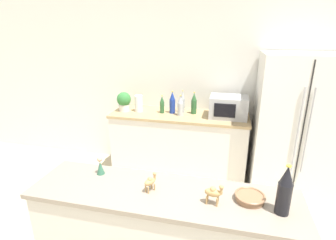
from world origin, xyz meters
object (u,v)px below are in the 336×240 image
at_px(refrigerator, 294,127).
at_px(back_bottle_3, 182,102).
at_px(back_bottle_4, 194,104).
at_px(wine_bottle, 285,191).
at_px(paper_towel_roll, 139,103).
at_px(potted_plant, 124,101).
at_px(back_bottle_0, 172,103).
at_px(microwave, 228,107).
at_px(camel_figurine, 214,192).
at_px(wise_man_figurine_crimson, 100,167).
at_px(back_bottle_1, 180,106).
at_px(camel_figurine_second, 150,181).
at_px(fruit_bowl, 250,197).
at_px(back_bottle_2, 162,105).

xyz_separation_m(refrigerator, back_bottle_3, (-1.42, 0.17, 0.18)).
height_order(back_bottle_4, wine_bottle, wine_bottle).
bearing_deg(paper_towel_roll, back_bottle_4, 5.35).
relative_size(refrigerator, back_bottle_3, 5.65).
bearing_deg(back_bottle_4, refrigerator, -6.99).
relative_size(potted_plant, back_bottle_4, 0.90).
bearing_deg(back_bottle_0, microwave, -0.54).
height_order(paper_towel_roll, wine_bottle, wine_bottle).
height_order(refrigerator, camel_figurine, refrigerator).
distance_m(refrigerator, wise_man_figurine_crimson, 2.39).
height_order(refrigerator, back_bottle_0, refrigerator).
height_order(back_bottle_1, back_bottle_4, back_bottle_4).
relative_size(back_bottle_3, camel_figurine, 2.07).
xyz_separation_m(back_bottle_0, wine_bottle, (1.12, -1.91, 0.03)).
bearing_deg(camel_figurine_second, back_bottle_1, 94.28).
relative_size(potted_plant, camel_figurine_second, 2.06).
bearing_deg(wine_bottle, back_bottle_0, 120.24).
bearing_deg(back_bottle_0, wine_bottle, -59.76).
bearing_deg(back_bottle_0, back_bottle_3, 23.03).
xyz_separation_m(microwave, wise_man_figurine_crimson, (-0.94, -1.74, -0.06)).
bearing_deg(back_bottle_4, back_bottle_3, 175.02).
bearing_deg(microwave, wise_man_figurine_crimson, -118.29).
height_order(refrigerator, potted_plant, refrigerator).
height_order(microwave, wise_man_figurine_crimson, microwave).
bearing_deg(camel_figurine, microwave, 88.39).
height_order(potted_plant, microwave, microwave).
bearing_deg(wine_bottle, potted_plant, 134.12).
bearing_deg(paper_towel_roll, back_bottle_3, 8.06).
height_order(paper_towel_roll, back_bottle_4, back_bottle_4).
xyz_separation_m(refrigerator, back_bottle_0, (-1.55, 0.11, 0.18)).
relative_size(back_bottle_0, fruit_bowl, 1.54).
distance_m(microwave, back_bottle_3, 0.62).
bearing_deg(back_bottle_0, wise_man_figurine_crimson, -96.05).
relative_size(back_bottle_1, back_bottle_4, 0.92).
relative_size(camel_figurine_second, wise_man_figurine_crimson, 0.89).
bearing_deg(back_bottle_0, potted_plant, -175.31).
xyz_separation_m(paper_towel_roll, back_bottle_0, (0.48, 0.03, 0.03)).
height_order(back_bottle_3, wise_man_figurine_crimson, back_bottle_3).
xyz_separation_m(back_bottle_4, wise_man_figurine_crimson, (-0.48, -1.79, -0.06)).
relative_size(back_bottle_2, fruit_bowl, 1.24).
relative_size(potted_plant, wise_man_figurine_crimson, 1.84).
height_order(potted_plant, back_bottle_0, back_bottle_0).
relative_size(back_bottle_4, fruit_bowl, 1.49).
relative_size(paper_towel_roll, fruit_bowl, 1.14).
xyz_separation_m(back_bottle_3, camel_figurine, (0.57, -1.98, -0.04)).
xyz_separation_m(potted_plant, fruit_bowl, (1.62, -1.78, -0.10)).
relative_size(paper_towel_roll, back_bottle_2, 0.92).
bearing_deg(paper_towel_roll, fruit_bowl, -51.97).
bearing_deg(wise_man_figurine_crimson, back_bottle_2, 88.47).
distance_m(refrigerator, back_bottle_2, 1.70).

